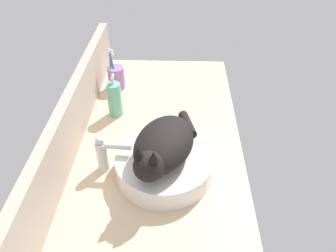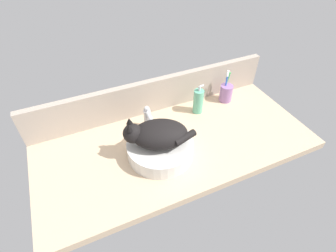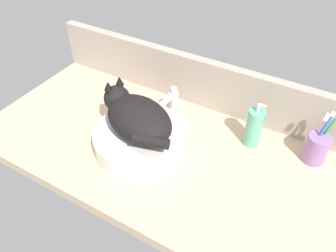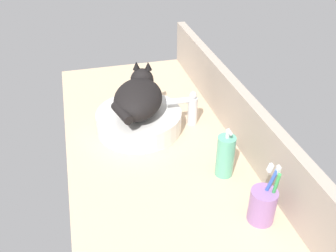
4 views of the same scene
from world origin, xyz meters
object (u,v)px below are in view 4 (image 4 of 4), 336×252
at_px(soap_dispenser, 225,156).
at_px(faucet, 190,107).
at_px(toothbrush_cup, 263,205).
at_px(sink_basin, 139,121).
at_px(cat, 138,96).

bearing_deg(soap_dispenser, faucet, -176.38).
relative_size(faucet, soap_dispenser, 0.79).
bearing_deg(toothbrush_cup, sink_basin, -155.46).
height_order(soap_dispenser, toothbrush_cup, toothbrush_cup).
bearing_deg(faucet, toothbrush_cup, 5.30).
relative_size(sink_basin, soap_dispenser, 1.80).
height_order(faucet, toothbrush_cup, toothbrush_cup).
distance_m(sink_basin, toothbrush_cup, 0.57).
relative_size(sink_basin, faucet, 2.28).
bearing_deg(soap_dispenser, toothbrush_cup, 7.80).
distance_m(sink_basin, cat, 0.10).
relative_size(soap_dispenser, toothbrush_cup, 0.92).
height_order(faucet, soap_dispenser, soap_dispenser).
relative_size(cat, faucet, 2.22).
bearing_deg(cat, sink_basin, -15.79).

